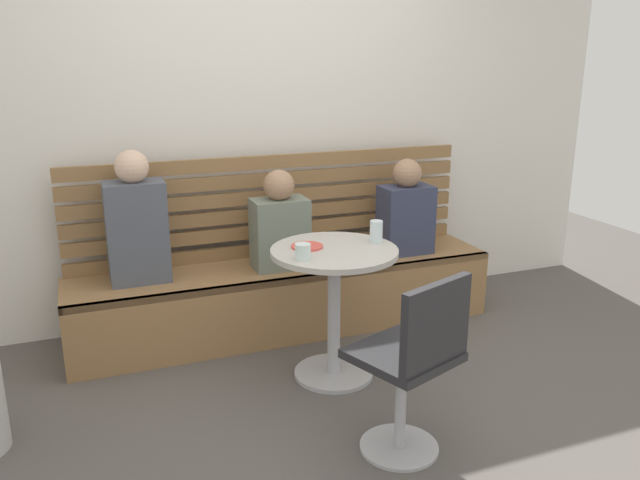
# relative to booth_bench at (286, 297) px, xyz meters

# --- Properties ---
(ground) EXTENTS (8.00, 8.00, 0.00)m
(ground) POSITION_rel_booth_bench_xyz_m (0.00, -1.20, -0.22)
(ground) COLOR #514C47
(back_wall) EXTENTS (5.20, 0.10, 2.90)m
(back_wall) POSITION_rel_booth_bench_xyz_m (0.00, 0.44, 1.23)
(back_wall) COLOR silver
(back_wall) RESTS_ON ground
(booth_bench) EXTENTS (2.70, 0.52, 0.44)m
(booth_bench) POSITION_rel_booth_bench_xyz_m (0.00, 0.00, 0.00)
(booth_bench) COLOR olive
(booth_bench) RESTS_ON ground
(booth_backrest) EXTENTS (2.65, 0.04, 0.67)m
(booth_backrest) POSITION_rel_booth_bench_xyz_m (0.00, 0.24, 0.56)
(booth_backrest) COLOR olive
(booth_backrest) RESTS_ON booth_bench
(cafe_table) EXTENTS (0.68, 0.68, 0.74)m
(cafe_table) POSITION_rel_booth_bench_xyz_m (0.05, -0.69, 0.30)
(cafe_table) COLOR #ADADB2
(cafe_table) RESTS_ON ground
(white_chair) EXTENTS (0.51, 0.51, 0.85)m
(white_chair) POSITION_rel_booth_bench_xyz_m (0.08, -1.50, 0.24)
(white_chair) COLOR #ADADB2
(white_chair) RESTS_ON ground
(person_adult) EXTENTS (0.34, 0.22, 0.77)m
(person_adult) POSITION_rel_booth_bench_xyz_m (-0.89, 0.04, 0.57)
(person_adult) COLOR #4C515B
(person_adult) RESTS_ON booth_bench
(person_child_left) EXTENTS (0.34, 0.22, 0.63)m
(person_child_left) POSITION_rel_booth_bench_xyz_m (0.83, -0.03, 0.50)
(person_child_left) COLOR #333851
(person_child_left) RESTS_ON booth_bench
(person_child_middle) EXTENTS (0.34, 0.22, 0.62)m
(person_child_middle) POSITION_rel_booth_bench_xyz_m (-0.05, -0.03, 0.49)
(person_child_middle) COLOR slate
(person_child_middle) RESTS_ON booth_bench
(cup_glass_short) EXTENTS (0.08, 0.08, 0.08)m
(cup_glass_short) POSITION_rel_booth_bench_xyz_m (-0.17, -0.79, 0.56)
(cup_glass_short) COLOR silver
(cup_glass_short) RESTS_ON cafe_table
(cup_glass_tall) EXTENTS (0.07, 0.07, 0.12)m
(cup_glass_tall) POSITION_rel_booth_bench_xyz_m (0.31, -0.65, 0.58)
(cup_glass_tall) COLOR silver
(cup_glass_tall) RESTS_ON cafe_table
(plate_small) EXTENTS (0.17, 0.17, 0.01)m
(plate_small) POSITION_rel_booth_bench_xyz_m (-0.08, -0.61, 0.52)
(plate_small) COLOR #DB4C42
(plate_small) RESTS_ON cafe_table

